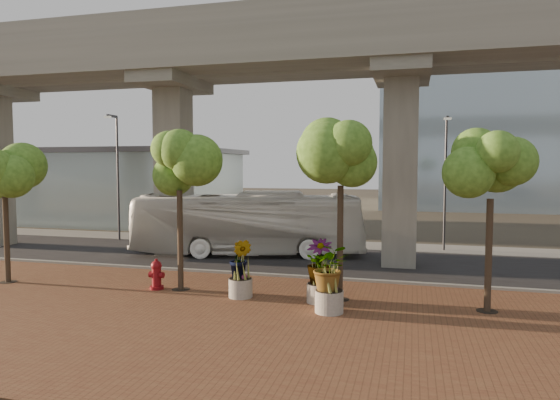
# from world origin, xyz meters

# --- Properties ---
(ground) EXTENTS (160.00, 160.00, 0.00)m
(ground) POSITION_xyz_m (0.00, 0.00, 0.00)
(ground) COLOR #342D25
(ground) RESTS_ON ground
(brick_plaza) EXTENTS (70.00, 13.00, 0.06)m
(brick_plaza) POSITION_xyz_m (0.00, -8.00, 0.03)
(brick_plaza) COLOR brown
(brick_plaza) RESTS_ON ground
(asphalt_road) EXTENTS (90.00, 8.00, 0.04)m
(asphalt_road) POSITION_xyz_m (0.00, 2.00, 0.02)
(asphalt_road) COLOR black
(asphalt_road) RESTS_ON ground
(curb_strip) EXTENTS (70.00, 0.25, 0.16)m
(curb_strip) POSITION_xyz_m (0.00, -2.00, 0.08)
(curb_strip) COLOR gray
(curb_strip) RESTS_ON ground
(far_sidewalk) EXTENTS (90.00, 3.00, 0.06)m
(far_sidewalk) POSITION_xyz_m (0.00, 7.50, 0.03)
(far_sidewalk) COLOR gray
(far_sidewalk) RESTS_ON ground
(transit_viaduct) EXTENTS (72.00, 5.60, 12.40)m
(transit_viaduct) POSITION_xyz_m (0.00, 2.00, 7.29)
(transit_viaduct) COLOR gray
(transit_viaduct) RESTS_ON ground
(station_pavilion) EXTENTS (23.00, 13.00, 6.30)m
(station_pavilion) POSITION_xyz_m (-20.00, 16.00, 3.22)
(station_pavilion) COLOR #AFC6C8
(station_pavilion) RESTS_ON ground
(transit_bus) EXTENTS (12.74, 5.54, 3.46)m
(transit_bus) POSITION_xyz_m (-1.99, 2.79, 1.73)
(transit_bus) COLOR silver
(transit_bus) RESTS_ON ground
(fire_hydrant) EXTENTS (0.60, 0.54, 1.19)m
(fire_hydrant) POSITION_xyz_m (-3.05, -5.38, 0.63)
(fire_hydrant) COLOR maroon
(fire_hydrant) RESTS_ON ground
(planter_front) EXTENTS (2.10, 2.10, 2.31)m
(planter_front) POSITION_xyz_m (4.00, -6.72, 1.46)
(planter_front) COLOR #A8A598
(planter_front) RESTS_ON ground
(planter_right) EXTENTS (2.11, 2.11, 2.25)m
(planter_right) POSITION_xyz_m (3.45, -5.61, 1.42)
(planter_right) COLOR #ACA49B
(planter_right) RESTS_ON ground
(planter_left) EXTENTS (1.96, 1.96, 2.16)m
(planter_left) POSITION_xyz_m (0.53, -5.65, 1.37)
(planter_left) COLOR #B0AC9F
(planter_left) RESTS_ON ground
(street_tree_far_west) EXTENTS (3.32, 3.32, 6.38)m
(street_tree_far_west) POSITION_xyz_m (-9.62, -5.91, 4.90)
(street_tree_far_west) COLOR #3F3024
(street_tree_far_west) RESTS_ON ground
(street_tree_near_west) EXTENTS (3.00, 3.00, 6.13)m
(street_tree_near_west) POSITION_xyz_m (-2.11, -5.19, 4.80)
(street_tree_near_west) COLOR #3F3024
(street_tree_near_west) RESTS_ON ground
(street_tree_near_east) EXTENTS (3.42, 3.42, 6.69)m
(street_tree_near_east) POSITION_xyz_m (4.11, -5.04, 5.17)
(street_tree_near_east) COLOR #3F3024
(street_tree_near_east) RESTS_ON ground
(street_tree_far_east) EXTENTS (3.11, 3.11, 6.09)m
(street_tree_far_east) POSITION_xyz_m (9.06, -5.23, 4.70)
(street_tree_far_east) COLOR #3F3024
(street_tree_far_east) RESTS_ON ground
(streetlamp_west) EXTENTS (0.40, 1.17, 8.06)m
(streetlamp_west) POSITION_xyz_m (-11.96, 5.75, 4.71)
(streetlamp_west) COLOR #313036
(streetlamp_west) RESTS_ON ground
(streetlamp_east) EXTENTS (0.38, 1.10, 7.57)m
(streetlamp_east) POSITION_xyz_m (8.37, 6.92, 4.42)
(streetlamp_east) COLOR #2C2D31
(streetlamp_east) RESTS_ON ground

